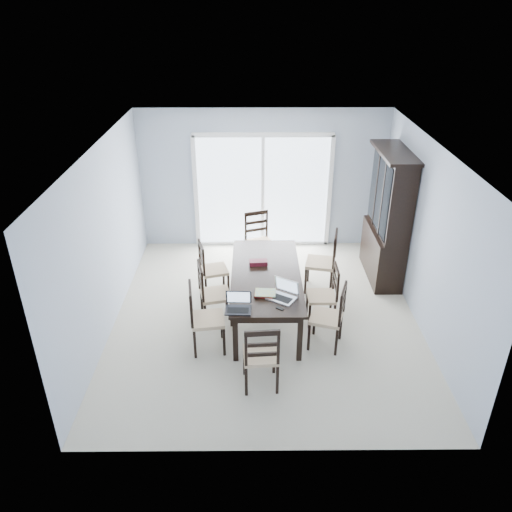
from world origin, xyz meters
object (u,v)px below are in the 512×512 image
Objects in this scene: china_hutch at (387,218)px; chair_left_far at (208,264)px; chair_right_near at (334,310)px; cell_phone at (280,309)px; chair_right_mid at (328,289)px; laptop_dark at (238,307)px; chair_left_mid at (209,288)px; chair_end_near at (261,351)px; dining_table at (266,278)px; game_box at (258,263)px; laptop_silver at (281,295)px; chair_left_near at (200,311)px; chair_right_far at (327,255)px; hot_tub at (216,200)px; chair_end_far at (258,234)px.

china_hutch is 2.07× the size of chair_left_far.
china_hutch is 2.31m from chair_right_near.
chair_right_near is 0.78m from cell_phone.
chair_right_near is at bearing 179.72° from chair_right_mid.
chair_left_mid is at bearing 120.46° from laptop_dark.
chair_right_mid is at bearing 51.28° from chair_end_near.
chair_left_mid is at bearing -172.15° from dining_table.
chair_left_mid is at bearing 90.01° from chair_right_mid.
chair_end_near is 0.70m from laptop_dark.
game_box is at bearing 63.38° from chair_right_near.
china_hutch is at bearing 86.28° from chair_left_far.
laptop_dark is (-1.28, -0.83, 0.25)m from chair_right_mid.
laptop_silver is (0.19, -0.67, 0.14)m from dining_table.
chair_left_mid is at bearing 166.19° from chair_left_near.
laptop_silver is (1.08, 0.07, 0.20)m from chair_left_near.
chair_left_near is at bearing 160.61° from laptop_dark.
chair_right_far is 2.58m from chair_end_near.
chair_left_far is 1.00× the size of chair_right_mid.
chair_right_near reaches higher than laptop_dark.
china_hutch is 2.87m from cell_phone.
chair_left_mid is 3.65m from hot_tub.
chair_right_far reaches higher than laptop_silver.
chair_end_far reaches higher than chair_left_near.
cell_phone is (0.54, 0.04, -0.05)m from laptop_dark.
chair_right_mid is at bearing 80.82° from cell_phone.
game_box is 0.14× the size of hot_tub.
chair_left_near reaches higher than chair_left_mid.
game_box is at bearing 68.80° from chair_right_mid.
laptop_dark is (-1.27, -0.25, 0.22)m from chair_right_near.
chair_right_near is at bearing 49.35° from cell_phone.
laptop_dark is at bearing 118.67° from chair_right_near.
chair_left_far is 0.92× the size of chair_end_far.
dining_table is at bearing 140.07° from chair_right_far.
chair_right_near is 1.41m from game_box.
chair_left_far is at bearing 31.41° from chair_end_far.
dining_table is 2.00× the size of chair_right_near.
chair_right_far is (1.00, 0.79, -0.04)m from dining_table.
chair_left_far is 2.35m from chair_end_near.
china_hutch reaches higher than cell_phone.
china_hutch is 1.90× the size of chair_end_far.
chair_left_mid is (0.07, 0.63, -0.02)m from chair_left_near.
laptop_silver is (-0.71, -0.56, 0.25)m from chair_right_mid.
chair_left_far is 2.44× the size of laptop_silver.
chair_right_mid is (1.79, -0.77, -0.00)m from chair_left_far.
chair_right_mid is at bearing 101.53° from chair_left_near.
hot_tub is (-0.05, 4.28, -0.10)m from chair_left_near.
chair_end_near reaches higher than chair_left_far.
cell_phone is 4.58m from hot_tub.
chair_right_near is at bearing -172.20° from chair_right_far.
laptop_dark is 0.54m from cell_phone.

